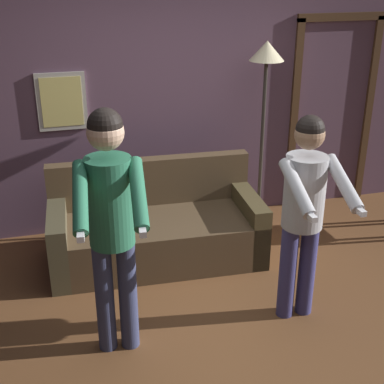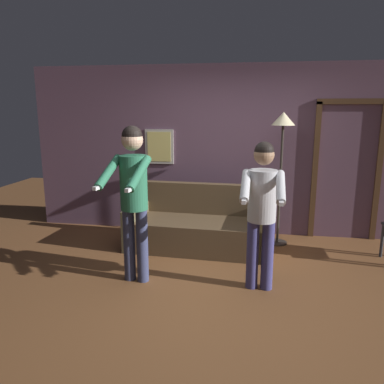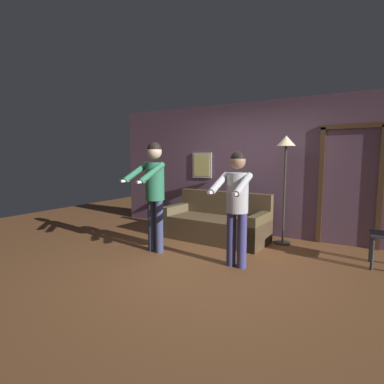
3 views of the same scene
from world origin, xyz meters
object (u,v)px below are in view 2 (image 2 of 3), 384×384
(couch, at_px, (197,228))
(person_standing_right, at_px, (262,204))
(person_standing_left, at_px, (133,189))
(torchiere_lamp, at_px, (283,136))

(couch, xyz_separation_m, person_standing_right, (0.86, -1.16, 0.68))
(person_standing_left, height_order, person_standing_right, person_standing_left)
(torchiere_lamp, distance_m, person_standing_left, 2.32)
(couch, xyz_separation_m, person_standing_left, (-0.53, -1.19, 0.80))
(torchiere_lamp, relative_size, person_standing_right, 1.18)
(torchiere_lamp, bearing_deg, person_standing_right, -100.95)
(torchiere_lamp, xyz_separation_m, person_standing_right, (-0.29, -1.49, -0.61))
(torchiere_lamp, height_order, person_standing_right, torchiere_lamp)
(person_standing_left, distance_m, person_standing_right, 1.39)
(couch, xyz_separation_m, torchiere_lamp, (1.15, 0.33, 1.29))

